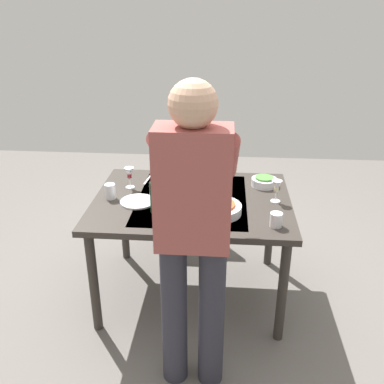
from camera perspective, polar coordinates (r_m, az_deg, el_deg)
ground_plane at (r=3.30m, az=-0.00°, el=-12.97°), size 6.00×6.00×0.00m
dining_table at (r=2.93m, az=-0.00°, el=-2.32°), size 1.31×1.00×0.76m
chair_near at (r=3.81m, az=-1.84°, el=1.67°), size 0.40×0.40×0.91m
person_server at (r=2.13m, az=0.16°, el=-4.76°), size 0.42×0.61×1.69m
wine_bottle at (r=2.69m, az=-4.83°, el=-0.48°), size 0.07×0.07×0.30m
wine_glass_left at (r=3.06m, az=-8.25°, el=2.37°), size 0.07×0.07×0.15m
wine_glass_right at (r=2.87m, az=11.06°, el=0.65°), size 0.07×0.07×0.15m
water_cup_near_left at (r=2.59m, az=11.00°, el=-3.61°), size 0.07×0.07×0.09m
water_cup_near_right at (r=2.93m, az=-10.71°, el=0.09°), size 0.07×0.07×0.10m
serving_bowl_pasta at (r=2.70m, az=3.38°, el=-2.14°), size 0.30×0.30×0.07m
side_bowl_salad at (r=3.13m, az=9.47°, el=1.37°), size 0.18×0.18×0.07m
dinner_plate_near at (r=2.87m, az=-7.16°, el=-1.26°), size 0.23×0.23×0.01m
dinner_plate_far at (r=3.18m, az=1.62°, el=1.57°), size 0.23×0.23×0.01m
table_knife at (r=3.22m, az=-5.81°, el=1.69°), size 0.04×0.20×0.00m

